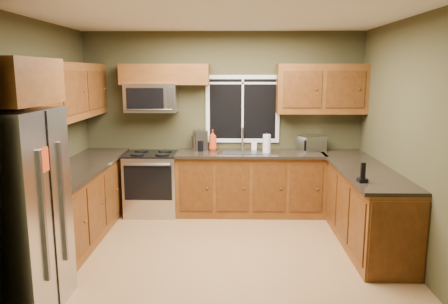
{
  "coord_description": "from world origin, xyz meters",
  "views": [
    {
      "loc": [
        0.17,
        -4.84,
        2.1
      ],
      "look_at": [
        0.05,
        0.35,
        1.15
      ],
      "focal_mm": 35.0,
      "sensor_mm": 36.0,
      "label": 1
    }
  ],
  "objects_px": {
    "range": "(152,183)",
    "coffee_maker": "(200,141)",
    "toaster_oven": "(312,143)",
    "paper_towel_roll": "(267,144)",
    "kettle": "(196,142)",
    "cordless_phone": "(363,176)",
    "refrigerator": "(11,214)",
    "soap_bottle_a": "(213,140)",
    "microwave": "(152,98)",
    "soap_bottle_b": "(254,144)"
  },
  "relations": [
    {
      "from": "range",
      "to": "coffee_maker",
      "type": "height_order",
      "value": "coffee_maker"
    },
    {
      "from": "toaster_oven",
      "to": "paper_towel_roll",
      "type": "relative_size",
      "value": 1.49
    },
    {
      "from": "coffee_maker",
      "to": "kettle",
      "type": "distance_m",
      "value": 0.07
    },
    {
      "from": "range",
      "to": "cordless_phone",
      "type": "xyz_separation_m",
      "value": [
        2.6,
        -1.73,
        0.54
      ]
    },
    {
      "from": "coffee_maker",
      "to": "paper_towel_roll",
      "type": "xyz_separation_m",
      "value": [
        0.99,
        -0.18,
        -0.01
      ]
    },
    {
      "from": "coffee_maker",
      "to": "cordless_phone",
      "type": "height_order",
      "value": "coffee_maker"
    },
    {
      "from": "refrigerator",
      "to": "soap_bottle_a",
      "type": "xyz_separation_m",
      "value": [
        1.59,
        2.95,
        0.2
      ]
    },
    {
      "from": "range",
      "to": "paper_towel_roll",
      "type": "bearing_deg",
      "value": -0.26
    },
    {
      "from": "microwave",
      "to": "cordless_phone",
      "type": "bearing_deg",
      "value": -35.74
    },
    {
      "from": "coffee_maker",
      "to": "soap_bottle_a",
      "type": "xyz_separation_m",
      "value": [
        0.19,
        0.01,
        0.02
      ]
    },
    {
      "from": "toaster_oven",
      "to": "microwave",
      "type": "bearing_deg",
      "value": -179.73
    },
    {
      "from": "toaster_oven",
      "to": "soap_bottle_b",
      "type": "relative_size",
      "value": 2.58
    },
    {
      "from": "microwave",
      "to": "paper_towel_roll",
      "type": "relative_size",
      "value": 2.57
    },
    {
      "from": "coffee_maker",
      "to": "paper_towel_roll",
      "type": "distance_m",
      "value": 1.0
    },
    {
      "from": "kettle",
      "to": "soap_bottle_a",
      "type": "distance_m",
      "value": 0.25
    },
    {
      "from": "toaster_oven",
      "to": "cordless_phone",
      "type": "distance_m",
      "value": 1.9
    },
    {
      "from": "coffee_maker",
      "to": "toaster_oven",
      "type": "bearing_deg",
      "value": -0.75
    },
    {
      "from": "cordless_phone",
      "to": "coffee_maker",
      "type": "bearing_deg",
      "value": 134.73
    },
    {
      "from": "refrigerator",
      "to": "cordless_phone",
      "type": "height_order",
      "value": "refrigerator"
    },
    {
      "from": "paper_towel_roll",
      "to": "cordless_phone",
      "type": "height_order",
      "value": "paper_towel_roll"
    },
    {
      "from": "refrigerator",
      "to": "coffee_maker",
      "type": "distance_m",
      "value": 3.26
    },
    {
      "from": "microwave",
      "to": "toaster_oven",
      "type": "distance_m",
      "value": 2.48
    },
    {
      "from": "range",
      "to": "kettle",
      "type": "bearing_deg",
      "value": 15.55
    },
    {
      "from": "refrigerator",
      "to": "kettle",
      "type": "distance_m",
      "value": 3.24
    },
    {
      "from": "microwave",
      "to": "soap_bottle_b",
      "type": "distance_m",
      "value": 1.69
    },
    {
      "from": "refrigerator",
      "to": "soap_bottle_a",
      "type": "bearing_deg",
      "value": 61.67
    },
    {
      "from": "range",
      "to": "cordless_phone",
      "type": "bearing_deg",
      "value": -33.71
    },
    {
      "from": "soap_bottle_a",
      "to": "cordless_phone",
      "type": "bearing_deg",
      "value": -48.37
    },
    {
      "from": "refrigerator",
      "to": "kettle",
      "type": "height_order",
      "value": "refrigerator"
    },
    {
      "from": "paper_towel_roll",
      "to": "soap_bottle_a",
      "type": "relative_size",
      "value": 0.95
    },
    {
      "from": "soap_bottle_b",
      "to": "range",
      "type": "bearing_deg",
      "value": -171.44
    },
    {
      "from": "range",
      "to": "coffee_maker",
      "type": "bearing_deg",
      "value": 13.33
    },
    {
      "from": "toaster_oven",
      "to": "soap_bottle_b",
      "type": "xyz_separation_m",
      "value": [
        -0.85,
        0.08,
        -0.03
      ]
    },
    {
      "from": "cordless_phone",
      "to": "kettle",
      "type": "bearing_deg",
      "value": 135.55
    },
    {
      "from": "toaster_oven",
      "to": "paper_towel_roll",
      "type": "bearing_deg",
      "value": -167.18
    },
    {
      "from": "paper_towel_roll",
      "to": "soap_bottle_b",
      "type": "distance_m",
      "value": 0.3
    },
    {
      "from": "coffee_maker",
      "to": "refrigerator",
      "type": "bearing_deg",
      "value": -115.52
    },
    {
      "from": "refrigerator",
      "to": "paper_towel_roll",
      "type": "xyz_separation_m",
      "value": [
        2.39,
        2.76,
        0.17
      ]
    },
    {
      "from": "range",
      "to": "coffee_maker",
      "type": "relative_size",
      "value": 3.12
    },
    {
      "from": "paper_towel_roll",
      "to": "cordless_phone",
      "type": "xyz_separation_m",
      "value": [
        0.9,
        -1.73,
        -0.07
      ]
    },
    {
      "from": "soap_bottle_a",
      "to": "soap_bottle_b",
      "type": "relative_size",
      "value": 1.83
    },
    {
      "from": "coffee_maker",
      "to": "soap_bottle_a",
      "type": "bearing_deg",
      "value": 2.66
    },
    {
      "from": "refrigerator",
      "to": "microwave",
      "type": "xyz_separation_m",
      "value": [
        0.69,
        2.91,
        0.83
      ]
    },
    {
      "from": "toaster_oven",
      "to": "soap_bottle_a",
      "type": "xyz_separation_m",
      "value": [
        -1.48,
        0.03,
        0.04
      ]
    },
    {
      "from": "refrigerator",
      "to": "range",
      "type": "bearing_deg",
      "value": 76.03
    },
    {
      "from": "coffee_maker",
      "to": "kettle",
      "type": "bearing_deg",
      "value": 170.33
    },
    {
      "from": "range",
      "to": "toaster_oven",
      "type": "distance_m",
      "value": 2.46
    },
    {
      "from": "kettle",
      "to": "paper_towel_roll",
      "type": "xyz_separation_m",
      "value": [
        1.05,
        -0.19,
        0.01
      ]
    },
    {
      "from": "microwave",
      "to": "soap_bottle_b",
      "type": "bearing_deg",
      "value": 3.53
    },
    {
      "from": "refrigerator",
      "to": "soap_bottle_b",
      "type": "distance_m",
      "value": 3.73
    }
  ]
}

